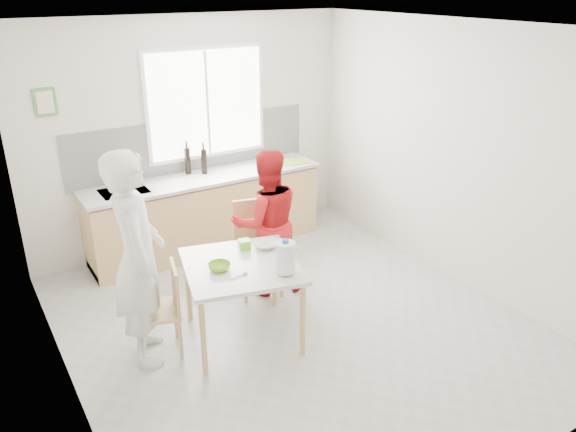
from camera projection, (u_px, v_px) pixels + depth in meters
name	position (u px, v px, depth m)	size (l,w,h in m)	color
ground	(294.00, 323.00, 5.38)	(4.50, 4.50, 0.00)	#B7B7B2
room_shell	(295.00, 158.00, 4.74)	(4.50, 4.50, 4.50)	silver
window	(206.00, 103.00, 6.55)	(1.50, 0.06, 1.30)	white
backsplash	(193.00, 145.00, 6.65)	(3.00, 0.02, 0.65)	white
picture_frame	(45.00, 102.00, 5.63)	(0.22, 0.03, 0.28)	#489242
kitchen_counter	(207.00, 216.00, 6.74)	(2.84, 0.64, 1.37)	#DEB677
dining_table	(241.00, 272.00, 4.92)	(1.18, 1.18, 0.75)	silver
chair_left	(164.00, 306.00, 4.81)	(0.46, 0.46, 0.82)	#DEB677
chair_far	(257.00, 242.00, 5.80)	(0.54, 0.54, 0.96)	#DEB677
person_white	(138.00, 259.00, 4.58)	(0.68, 0.45, 1.86)	white
person_red	(267.00, 223.00, 5.68)	(0.74, 0.58, 1.53)	red
bowl_green	(219.00, 267.00, 4.78)	(0.19, 0.19, 0.06)	#78B329
bowl_white	(266.00, 245.00, 5.18)	(0.22, 0.22, 0.05)	white
milk_jug	(286.00, 257.00, 4.67)	(0.23, 0.17, 0.29)	white
green_box	(245.00, 244.00, 5.15)	(0.10, 0.10, 0.09)	#76CF2F
spoon	(238.00, 276.00, 4.67)	(0.01, 0.01, 0.16)	#A5A5AA
cutting_board	(294.00, 162.00, 7.03)	(0.35, 0.25, 0.01)	#93C72D
wine_bottle_a	(188.00, 161.00, 6.56)	(0.07, 0.07, 0.32)	black
wine_bottle_b	(204.00, 161.00, 6.58)	(0.07, 0.07, 0.30)	black
jar_amber	(204.00, 166.00, 6.63)	(0.06, 0.06, 0.16)	brown
soap_bottle	(137.00, 176.00, 6.20)	(0.10, 0.10, 0.21)	#999999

